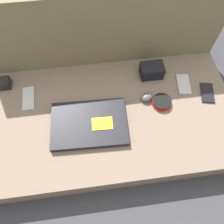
{
  "coord_description": "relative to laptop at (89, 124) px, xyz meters",
  "views": [
    {
      "loc": [
        -0.06,
        -0.46,
        1.0
      ],
      "look_at": [
        0.0,
        0.0,
        0.14
      ],
      "focal_mm": 35.0,
      "sensor_mm": 36.0,
      "label": 1
    }
  ],
  "objects": [
    {
      "name": "couch_backrest",
      "position": [
        0.11,
        0.45,
        0.11
      ],
      "size": [
        1.15,
        0.2,
        0.49
      ],
      "color": "#756B4C",
      "rests_on": "ground_plane"
    },
    {
      "name": "camera_pouch",
      "position": [
        0.33,
        0.24,
        0.02
      ],
      "size": [
        0.11,
        0.08,
        0.07
      ],
      "color": "black",
      "rests_on": "couch_seat"
    },
    {
      "name": "charger_brick",
      "position": [
        -0.39,
        0.27,
        0.01
      ],
      "size": [
        0.05,
        0.06,
        0.05
      ],
      "color": "black",
      "rests_on": "couch_seat"
    },
    {
      "name": "computer_mouse",
      "position": [
        0.28,
        0.1,
        0.0
      ],
      "size": [
        0.07,
        0.06,
        0.03
      ],
      "rotation": [
        0.0,
        0.0,
        0.37
      ],
      "color": "#4C4C51",
      "rests_on": "couch_seat"
    },
    {
      "name": "phone_black",
      "position": [
        0.58,
        0.1,
        -0.01
      ],
      "size": [
        0.08,
        0.12,
        0.01
      ],
      "rotation": [
        0.0,
        0.0,
        -0.22
      ],
      "color": "black",
      "rests_on": "couch_seat"
    },
    {
      "name": "speaker_puck",
      "position": [
        0.34,
        0.07,
        -0.0
      ],
      "size": [
        0.09,
        0.09,
        0.02
      ],
      "color": "red",
      "rests_on": "couch_seat"
    },
    {
      "name": "phone_silver",
      "position": [
        -0.28,
        0.17,
        -0.01
      ],
      "size": [
        0.06,
        0.13,
        0.01
      ],
      "rotation": [
        0.0,
        0.0,
        0.04
      ],
      "color": "#B7B7BC",
      "rests_on": "couch_seat"
    },
    {
      "name": "phone_small",
      "position": [
        0.48,
        0.16,
        -0.01
      ],
      "size": [
        0.07,
        0.12,
        0.01
      ],
      "rotation": [
        0.0,
        0.0,
        -0.13
      ],
      "color": "#B7B7BC",
      "rests_on": "couch_seat"
    },
    {
      "name": "couch_seat",
      "position": [
        0.11,
        0.04,
        -0.07
      ],
      "size": [
        1.15,
        0.61,
        0.12
      ],
      "color": "#7A6656",
      "rests_on": "ground_plane"
    },
    {
      "name": "ground_plane",
      "position": [
        0.11,
        0.04,
        -0.13
      ],
      "size": [
        8.0,
        8.0,
        0.0
      ],
      "primitive_type": "plane",
      "color": "#38383D"
    },
    {
      "name": "laptop",
      "position": [
        0.0,
        0.0,
        0.0
      ],
      "size": [
        0.34,
        0.24,
        0.03
      ],
      "rotation": [
        0.0,
        0.0,
        -0.04
      ],
      "color": "black",
      "rests_on": "couch_seat"
    }
  ]
}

